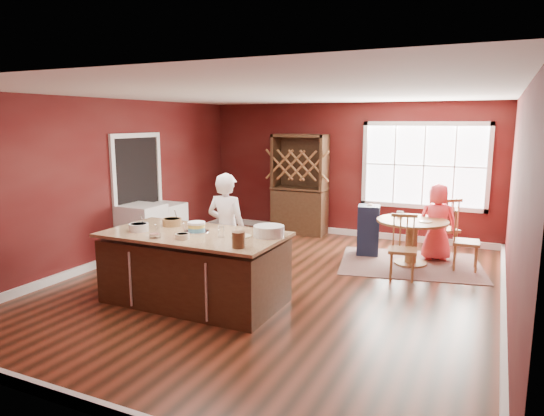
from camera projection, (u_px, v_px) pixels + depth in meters
The scene contains 27 objects.
room_shell at pixel (276, 193), 6.76m from camera, with size 7.00×7.00×7.00m.
window at pixel (424, 166), 9.20m from camera, with size 2.36×0.10×1.66m, color white, non-canonical shape.
doorway at pixel (138, 196), 8.60m from camera, with size 0.08×1.26×2.13m, color white, non-canonical shape.
kitchen_island at pixel (195, 269), 6.29m from camera, with size 2.33×1.22×0.92m.
dining_table at pixel (412, 233), 7.92m from camera, with size 1.14×1.14×0.75m.
baker at pixel (227, 230), 6.83m from camera, with size 0.60×0.39×1.63m, color white.
layer_cake at pixel (196, 227), 6.26m from camera, with size 0.32×0.32×0.13m, color white, non-canonical shape.
bowl_blue at pixel (139, 227), 6.31m from camera, with size 0.25×0.25×0.10m, color white.
bowl_yellow at pixel (172, 222), 6.64m from camera, with size 0.26×0.26×0.10m, color #966B45.
bowl_pink at pixel (155, 236), 5.95m from camera, with size 0.14×0.14×0.05m, color silver.
bowl_olive at pixel (182, 236), 5.89m from camera, with size 0.17×0.17×0.07m, color beige.
drinking_glass at pixel (221, 231), 5.97m from camera, with size 0.07×0.07×0.15m, color silver.
dinner_plate at pixel (241, 236), 6.00m from camera, with size 0.25×0.25×0.02m, color #FFE9BE.
white_tub at pixel (269, 231), 6.03m from camera, with size 0.39×0.39×0.13m, color white.
stoneware_crock at pixel (239, 240), 5.47m from camera, with size 0.15×0.15×0.18m, color brown.
rug at pixel (410, 264), 8.01m from camera, with size 2.24×1.73×0.01m, color brown.
chair_east at pixel (466, 239), 7.64m from camera, with size 0.42×0.40×0.99m, color brown, non-canonical shape.
chair_south at pixel (403, 247), 7.20m from camera, with size 0.41×0.39×0.97m, color brown, non-canonical shape.
chair_north at pixel (443, 227), 8.40m from camera, with size 0.45×0.42×1.06m, color brown, non-canonical shape.
seated_woman at pixel (437, 222), 8.17m from camera, with size 0.64×0.42×1.31m, color #F4404E.
high_chair at pixel (368, 229), 8.52m from camera, with size 0.37×0.37×0.92m, color black, non-canonical shape.
toddler at pixel (372, 209), 8.50m from camera, with size 0.18×0.14×0.26m, color #8CA5BF, non-canonical shape.
table_plate at pixel (425, 222), 7.71m from camera, with size 0.20×0.20×0.02m, color beige.
table_cup at pixel (400, 214), 8.15m from camera, with size 0.12×0.12×0.09m, color silver.
hutch at pixel (300, 184), 10.08m from camera, with size 1.13×0.47×2.07m, color #352014.
washer at pixel (143, 232), 8.27m from camera, with size 0.65×0.63×0.94m, color white.
dryer at pixel (166, 227), 8.85m from camera, with size 0.59×0.57×0.86m, color white.
Camera 1 is at (2.78, -6.09, 2.33)m, focal length 32.00 mm.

